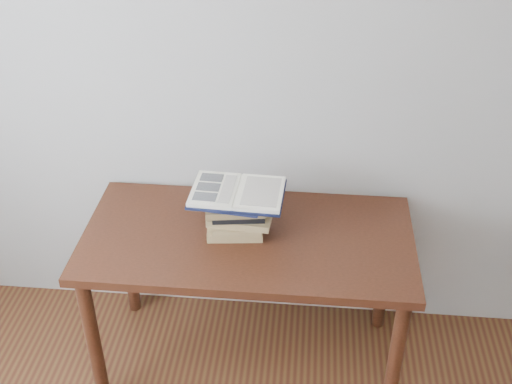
# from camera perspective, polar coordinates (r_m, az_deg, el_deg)

# --- Properties ---
(room_shell) EXTENTS (3.54, 3.54, 2.62)m
(room_shell) POSITION_cam_1_polar(r_m,az_deg,el_deg) (1.05, -16.64, -9.93)
(room_shell) COLOR #A7A59E
(room_shell) RESTS_ON ground
(desk) EXTENTS (1.35, 0.68, 0.72)m
(desk) POSITION_cam_1_polar(r_m,az_deg,el_deg) (2.68, -0.72, -5.52)
(desk) COLOR #411D10
(desk) RESTS_ON ground
(book_stack) EXTENTS (0.28, 0.21, 0.18)m
(book_stack) POSITION_cam_1_polar(r_m,az_deg,el_deg) (2.59, -1.73, -1.93)
(book_stack) COLOR #92734B
(book_stack) RESTS_ON desk
(open_book) EXTENTS (0.38, 0.27, 0.03)m
(open_book) POSITION_cam_1_polar(r_m,az_deg,el_deg) (2.53, -1.65, -0.04)
(open_book) COLOR black
(open_book) RESTS_ON book_stack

